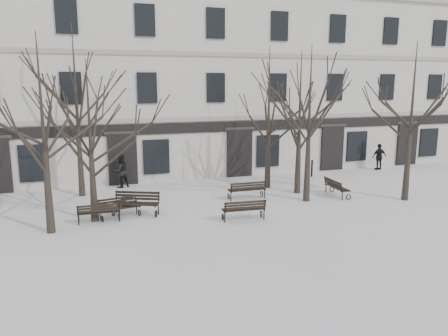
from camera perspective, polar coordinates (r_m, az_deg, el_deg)
name	(u,v)px	position (r m, az deg, el deg)	size (l,w,h in m)	color
ground	(227,219)	(18.61, 0.38, -6.72)	(100.00, 100.00, 0.00)	silver
building	(166,85)	(30.27, -7.64, 10.67)	(40.40, 10.20, 11.40)	beige
tree_0	(42,110)	(17.44, -22.72, 6.99)	(5.27, 5.27, 7.52)	black
tree_1	(89,123)	(18.39, -17.18, 5.66)	(4.60, 4.60, 6.58)	black
tree_2	(310,105)	(21.10, 11.14, 8.09)	(5.22, 5.22, 7.46)	black
tree_3	(412,103)	(22.73, 23.39, 7.79)	(5.31, 5.31, 7.58)	black
tree_4	(76,91)	(22.86, -18.80, 9.54)	(5.94, 5.94, 8.48)	black
tree_5	(269,100)	(23.60, 5.89, 8.81)	(5.35, 5.35, 7.64)	black
tree_6	(300,105)	(22.63, 9.89, 8.06)	(5.11, 5.11, 7.29)	black
bench_0	(119,207)	(19.27, -13.52, -4.96)	(1.79, 0.97, 0.86)	black
bench_1	(99,212)	(18.76, -16.03, -5.52)	(1.72, 0.66, 0.86)	black
bench_2	(244,209)	(18.36, 2.62, -5.37)	(1.84, 0.79, 0.91)	black
bench_3	(136,203)	(19.48, -11.42, -4.44)	(2.10, 1.48, 1.01)	black
bench_4	(247,189)	(21.62, 3.04, -2.79)	(1.88, 0.71, 0.94)	black
bench_5	(336,187)	(22.96, 14.43, -2.40)	(0.72, 1.77, 0.87)	black
bollard_a	(122,178)	(24.55, -13.19, -1.26)	(0.14, 0.14, 1.06)	black
bollard_b	(312,168)	(27.29, 11.41, 0.04)	(0.14, 0.14, 1.05)	black
pedestrian_b	(121,187)	(24.79, -13.25, -2.48)	(0.90, 0.70, 1.85)	black
pedestrian_c	(378,170)	(30.78, 19.51, -0.21)	(1.02, 0.43, 1.74)	black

